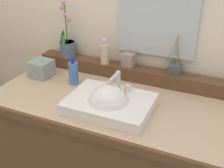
# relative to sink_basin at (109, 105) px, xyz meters

# --- Properties ---
(wall_back) EXTENTS (3.14, 0.20, 2.44)m
(wall_back) POSITION_rel_sink_basin_xyz_m (-0.03, 0.55, 0.29)
(wall_back) COLOR beige
(wall_back) RESTS_ON ground
(vanity_cabinet) EXTENTS (1.34, 0.67, 0.90)m
(vanity_cabinet) POSITION_rel_sink_basin_xyz_m (-0.03, 0.11, -0.48)
(vanity_cabinet) COLOR brown
(vanity_cabinet) RESTS_ON ground
(back_ledge) EXTENTS (1.26, 0.10, 0.08)m
(back_ledge) POSITION_rel_sink_basin_xyz_m (-0.03, 0.38, 0.01)
(back_ledge) COLOR brown
(back_ledge) RESTS_ON vanity_cabinet
(sink_basin) EXTENTS (0.43, 0.32, 0.26)m
(sink_basin) POSITION_rel_sink_basin_xyz_m (0.00, 0.00, 0.00)
(sink_basin) COLOR white
(sink_basin) RESTS_ON vanity_cabinet
(potted_plant) EXTENTS (0.12, 0.11, 0.37)m
(potted_plant) POSITION_rel_sink_basin_xyz_m (-0.48, 0.39, 0.13)
(potted_plant) COLOR slate
(potted_plant) RESTS_ON back_ledge
(soap_dispenser) EXTENTS (0.06, 0.06, 0.16)m
(soap_dispenser) POSITION_rel_sink_basin_xyz_m (-0.19, 0.37, 0.12)
(soap_dispenser) COLOR beige
(soap_dispenser) RESTS_ON back_ledge
(reed_diffuser) EXTENTS (0.09, 0.09, 0.25)m
(reed_diffuser) POSITION_rel_sink_basin_xyz_m (0.24, 0.40, 0.09)
(reed_diffuser) COLOR #434F4D
(reed_diffuser) RESTS_ON back_ledge
(trinket_box) EXTENTS (0.08, 0.07, 0.08)m
(trinket_box) POSITION_rel_sink_basin_xyz_m (-0.04, 0.38, 0.10)
(trinket_box) COLOR gray
(trinket_box) RESTS_ON back_ledge
(lotion_bottle) EXTENTS (0.06, 0.06, 0.17)m
(lotion_bottle) POSITION_rel_sink_basin_xyz_m (-0.32, 0.18, 0.05)
(lotion_bottle) COLOR #4A74B9
(lotion_bottle) RESTS_ON vanity_cabinet
(tissue_box) EXTENTS (0.14, 0.14, 0.11)m
(tissue_box) POSITION_rel_sink_basin_xyz_m (-0.56, 0.19, 0.02)
(tissue_box) COLOR gray
(tissue_box) RESTS_ON vanity_cabinet
(mirror) EXTENTS (0.48, 0.02, 0.64)m
(mirror) POSITION_rel_sink_basin_xyz_m (0.10, 0.44, 0.46)
(mirror) COLOR silver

